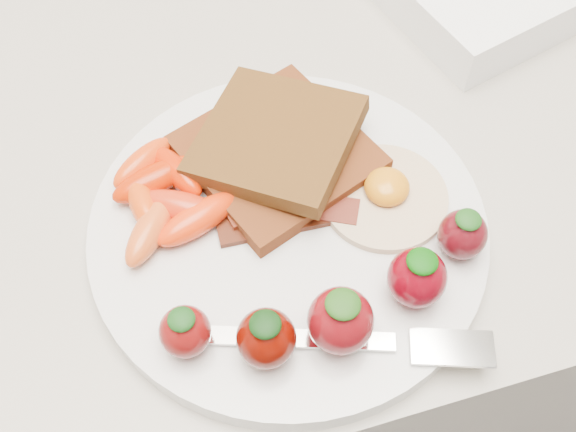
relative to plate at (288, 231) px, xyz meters
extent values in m
cube|color=gray|center=(-0.02, 0.16, -0.46)|extent=(2.00, 0.60, 0.90)
cylinder|color=silver|center=(0.00, 0.00, 0.00)|extent=(0.27, 0.27, 0.02)
cube|color=#4E2613|center=(0.01, 0.05, 0.02)|extent=(0.15, 0.15, 0.01)
cube|color=black|center=(0.01, 0.06, 0.03)|extent=(0.14, 0.14, 0.02)
cylinder|color=beige|center=(0.07, 0.00, 0.01)|extent=(0.09, 0.09, 0.01)
ellipsoid|color=orange|center=(0.07, 0.00, 0.02)|extent=(0.03, 0.03, 0.02)
cube|color=black|center=(-0.01, 0.00, 0.01)|extent=(0.08, 0.03, 0.00)
cube|color=#4F1014|center=(0.01, 0.01, 0.01)|extent=(0.08, 0.06, 0.00)
cube|color=#481109|center=(0.00, 0.02, 0.02)|extent=(0.09, 0.04, 0.00)
ellipsoid|color=#B72100|center=(-0.08, 0.05, 0.02)|extent=(0.07, 0.04, 0.02)
ellipsoid|color=red|center=(-0.07, 0.03, 0.02)|extent=(0.06, 0.05, 0.02)
ellipsoid|color=#D3501B|center=(-0.09, 0.02, 0.02)|extent=(0.05, 0.06, 0.02)
ellipsoid|color=red|center=(-0.06, 0.06, 0.02)|extent=(0.04, 0.06, 0.02)
ellipsoid|color=red|center=(-0.08, 0.07, 0.02)|extent=(0.05, 0.04, 0.02)
ellipsoid|color=red|center=(-0.06, 0.01, 0.02)|extent=(0.07, 0.04, 0.02)
ellipsoid|color=#DC410A|center=(-0.09, 0.04, 0.02)|extent=(0.02, 0.05, 0.02)
ellipsoid|color=#660B0A|center=(-0.08, -0.06, 0.03)|extent=(0.03, 0.03, 0.04)
ellipsoid|color=#10380F|center=(-0.08, -0.06, 0.04)|extent=(0.02, 0.02, 0.01)
ellipsoid|color=#4C0701|center=(-0.04, -0.08, 0.03)|extent=(0.04, 0.04, 0.04)
ellipsoid|color=black|center=(-0.04, -0.08, 0.05)|extent=(0.02, 0.02, 0.01)
ellipsoid|color=#63080D|center=(0.01, -0.09, 0.03)|extent=(0.04, 0.04, 0.04)
ellipsoid|color=#1A420F|center=(0.01, -0.09, 0.05)|extent=(0.02, 0.02, 0.01)
ellipsoid|color=#5D020C|center=(0.06, -0.07, 0.03)|extent=(0.04, 0.04, 0.04)
ellipsoid|color=#084205|center=(0.06, -0.07, 0.05)|extent=(0.02, 0.02, 0.01)
ellipsoid|color=#490910|center=(0.10, -0.05, 0.03)|extent=(0.03, 0.03, 0.04)
ellipsoid|color=#154211|center=(0.10, -0.05, 0.05)|extent=(0.02, 0.02, 0.01)
cube|color=white|center=(-0.02, -0.08, 0.01)|extent=(0.12, 0.05, 0.00)
cube|color=white|center=(0.07, -0.11, 0.01)|extent=(0.06, 0.04, 0.00)
camera|label=1|loc=(-0.07, -0.24, 0.42)|focal=45.00mm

